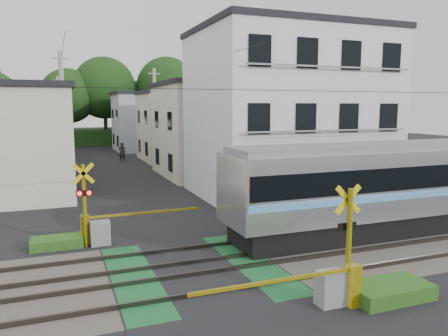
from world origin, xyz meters
name	(u,v)px	position (x,y,z in m)	size (l,w,h in m)	color
ground	(195,270)	(0.00, 0.00, 0.00)	(120.00, 120.00, 0.00)	black
track_bed	(195,268)	(0.00, 0.00, 0.04)	(120.00, 120.00, 0.14)	#47423A
crossing_signal_near	(335,279)	(2.59, -3.65, 0.71)	(4.74, 0.65, 3.09)	yellow
crossing_signal_far	(97,226)	(-2.59, 3.65, 0.71)	(4.74, 0.65, 3.09)	yellow
apartment_block	(287,113)	(8.50, 9.49, 4.66)	(10.20, 8.36, 9.30)	white
houses_row	(107,128)	(0.25, 25.92, 3.24)	(22.07, 31.35, 6.80)	beige
tree_hill	(85,102)	(-0.09, 48.05, 5.59)	(40.00, 13.04, 11.91)	#1A3A13
catenary	(357,145)	(6.00, 0.03, 3.70)	(60.00, 5.04, 7.00)	#2D2D33
utility_poles	(93,119)	(-1.05, 23.01, 4.08)	(7.90, 42.00, 8.00)	#A5A5A0
pedestrian	(122,152)	(1.77, 28.03, 0.89)	(0.65, 0.43, 1.78)	black
weed_patches	(247,258)	(1.76, -0.09, 0.18)	(10.25, 8.80, 0.40)	#2D5E1E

